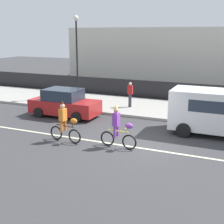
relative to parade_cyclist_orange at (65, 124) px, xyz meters
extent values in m
plane|color=#38383A|center=(3.09, 1.08, -0.84)|extent=(80.00, 80.00, 0.00)
cube|color=beige|center=(3.09, 0.58, -0.84)|extent=(36.00, 0.14, 0.01)
cube|color=#9E9B93|center=(3.09, 7.58, -0.77)|extent=(60.00, 5.00, 0.15)
cube|color=black|center=(3.09, 10.48, -0.14)|extent=(40.00, 0.08, 1.40)
cube|color=beige|center=(5.18, 19.08, 1.80)|extent=(28.00, 8.00, 5.29)
torus|color=black|center=(0.51, -0.06, -0.51)|extent=(0.67, 0.14, 0.67)
torus|color=black|center=(-0.54, 0.06, -0.51)|extent=(0.67, 0.14, 0.67)
cylinder|color=#4C2614|center=(-0.01, 0.00, -0.09)|extent=(0.97, 0.15, 0.05)
cylinder|color=#4C2614|center=(-0.16, 0.02, 0.00)|extent=(0.04, 0.04, 0.18)
cylinder|color=#4C2614|center=(0.40, -0.04, 0.02)|extent=(0.04, 0.04, 0.23)
cylinder|color=#4C2614|center=(0.40, -0.04, 0.14)|extent=(0.09, 0.50, 0.03)
ellipsoid|color=orange|center=(0.49, -0.05, 0.21)|extent=(0.38, 0.24, 0.24)
cube|color=orange|center=(-0.11, 0.01, 0.42)|extent=(0.27, 0.34, 0.56)
sphere|color=beige|center=(-0.11, 0.01, 0.82)|extent=(0.22, 0.22, 0.22)
cone|color=#4C2614|center=(-0.11, 0.01, 1.00)|extent=(0.14, 0.14, 0.16)
cylinder|color=orange|center=(-0.13, -0.13, -0.13)|extent=(0.11, 0.11, 0.48)
cylinder|color=orange|center=(-0.10, 0.15, -0.13)|extent=(0.11, 0.11, 0.48)
torus|color=black|center=(3.02, 0.22, -0.51)|extent=(0.67, 0.11, 0.67)
torus|color=black|center=(1.97, 0.28, -0.51)|extent=(0.67, 0.11, 0.67)
cylinder|color=#E5D84C|center=(2.49, 0.25, -0.09)|extent=(0.97, 0.11, 0.05)
cylinder|color=#E5D84C|center=(2.34, 0.26, 0.00)|extent=(0.04, 0.04, 0.18)
cylinder|color=#E5D84C|center=(2.91, 0.23, 0.02)|extent=(0.04, 0.04, 0.23)
cylinder|color=#E5D84C|center=(2.91, 0.23, 0.14)|extent=(0.06, 0.50, 0.03)
ellipsoid|color=purple|center=(2.99, 0.22, 0.21)|extent=(0.37, 0.22, 0.24)
cube|color=purple|center=(2.39, 0.26, 0.42)|extent=(0.26, 0.33, 0.56)
sphere|color=tan|center=(2.39, 0.26, 0.82)|extent=(0.22, 0.22, 0.22)
cone|color=#E5D84C|center=(2.39, 0.26, 1.00)|extent=(0.14, 0.14, 0.16)
cylinder|color=purple|center=(2.38, 0.12, -0.13)|extent=(0.11, 0.11, 0.48)
cylinder|color=purple|center=(2.40, 0.40, -0.13)|extent=(0.11, 0.11, 0.48)
cylinder|color=black|center=(4.81, 2.78, -0.49)|extent=(0.70, 0.22, 0.70)
cylinder|color=black|center=(4.81, 4.78, -0.49)|extent=(0.70, 0.22, 0.70)
cube|color=#AD1E1E|center=(-2.41, 3.82, -0.24)|extent=(4.10, 1.72, 0.80)
cube|color=#232D3D|center=(-2.51, 3.82, 0.48)|extent=(2.10, 1.58, 0.64)
cylinder|color=black|center=(-1.14, 2.96, -0.54)|extent=(0.60, 0.20, 0.60)
cylinder|color=black|center=(-1.14, 4.68, -0.54)|extent=(0.60, 0.20, 0.60)
cylinder|color=black|center=(-3.68, 2.96, -0.54)|extent=(0.60, 0.20, 0.60)
cylinder|color=black|center=(-3.68, 4.68, -0.54)|extent=(0.60, 0.20, 0.60)
cylinder|color=black|center=(-4.03, 8.23, 2.06)|extent=(0.12, 0.12, 5.50)
sphere|color=#EAEACC|center=(-4.03, 8.23, 4.99)|extent=(0.36, 0.36, 0.36)
cylinder|color=#33333D|center=(0.52, 7.02, -0.27)|extent=(0.20, 0.20, 0.85)
cube|color=#AD1E1E|center=(0.52, 7.02, 0.44)|extent=(0.32, 0.20, 0.56)
sphere|color=beige|center=(0.52, 7.02, 0.83)|extent=(0.20, 0.20, 0.20)
camera|label=1|loc=(7.35, -11.51, 4.01)|focal=50.00mm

